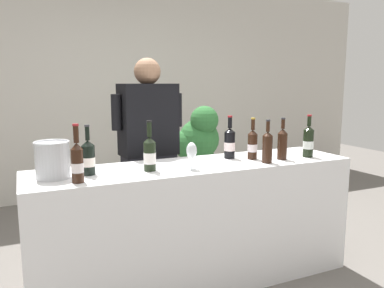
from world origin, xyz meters
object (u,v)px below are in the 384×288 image
(wine_bottle_1, at_px, (282,143))
(ice_bucket, at_px, (52,159))
(wine_bottle_3, at_px, (77,162))
(wine_bottle_4, at_px, (308,141))
(wine_bottle_0, at_px, (253,144))
(wine_glass, at_px, (192,152))
(person_server, at_px, (149,163))
(wine_bottle_6, at_px, (150,154))
(wine_bottle_7, at_px, (88,157))
(potted_shrub, at_px, (198,149))
(wine_bottle_5, at_px, (230,143))
(wine_bottle_2, at_px, (267,146))

(wine_bottle_1, relative_size, ice_bucket, 1.39)
(wine_bottle_3, distance_m, wine_bottle_4, 1.77)
(wine_bottle_0, height_order, wine_glass, wine_bottle_0)
(wine_bottle_0, xyz_separation_m, person_server, (-0.65, 0.57, -0.20))
(wine_bottle_6, relative_size, wine_bottle_7, 1.05)
(ice_bucket, height_order, potted_shrub, potted_shrub)
(wine_bottle_1, distance_m, wine_bottle_6, 1.04)
(wine_glass, distance_m, potted_shrub, 1.69)
(wine_bottle_0, bearing_deg, wine_bottle_7, 179.69)
(wine_bottle_5, height_order, wine_bottle_6, wine_bottle_6)
(wine_bottle_6, xyz_separation_m, wine_glass, (0.27, -0.08, 0.00))
(wine_bottle_2, xyz_separation_m, wine_bottle_7, (-1.25, 0.16, -0.01))
(wine_bottle_4, distance_m, wine_bottle_6, 1.29)
(wine_bottle_7, bearing_deg, wine_bottle_4, -3.90)
(wine_bottle_5, height_order, person_server, person_server)
(wine_bottle_1, height_order, person_server, person_server)
(wine_bottle_0, height_order, wine_bottle_5, wine_bottle_5)
(wine_bottle_0, distance_m, wine_bottle_4, 0.46)
(potted_shrub, bearing_deg, wine_bottle_0, -97.47)
(wine_bottle_4, relative_size, person_server, 0.20)
(potted_shrub, bearing_deg, person_server, -136.25)
(wine_bottle_7, bearing_deg, ice_bucket, -179.65)
(wine_bottle_5, bearing_deg, wine_bottle_3, -167.08)
(wine_bottle_7, relative_size, person_server, 0.19)
(wine_bottle_0, relative_size, wine_bottle_3, 0.92)
(wine_bottle_1, relative_size, wine_glass, 1.73)
(wine_bottle_7, bearing_deg, wine_bottle_1, -4.43)
(wine_bottle_3, xyz_separation_m, wine_bottle_5, (1.18, 0.27, -0.01))
(wine_bottle_1, height_order, wine_bottle_2, wine_bottle_1)
(wine_bottle_2, height_order, wine_bottle_5, wine_bottle_5)
(wine_bottle_3, bearing_deg, wine_bottle_2, 0.38)
(ice_bucket, bearing_deg, wine_bottle_0, -0.21)
(wine_bottle_5, distance_m, wine_bottle_7, 1.09)
(wine_bottle_4, bearing_deg, wine_bottle_6, 177.47)
(wine_bottle_4, height_order, wine_bottle_7, wine_bottle_4)
(wine_bottle_0, height_order, potted_shrub, potted_shrub)
(wine_bottle_1, xyz_separation_m, wine_bottle_5, (-0.34, 0.21, -0.01))
(wine_bottle_2, distance_m, ice_bucket, 1.48)
(wine_bottle_2, bearing_deg, wine_bottle_6, 172.89)
(wine_bottle_0, relative_size, potted_shrub, 0.26)
(wine_bottle_3, relative_size, ice_bucket, 1.51)
(wine_bottle_4, bearing_deg, ice_bucket, 176.58)
(wine_bottle_2, bearing_deg, wine_bottle_5, 122.45)
(wine_bottle_6, distance_m, wine_bottle_7, 0.39)
(wine_bottle_6, relative_size, person_server, 0.20)
(wine_bottle_0, bearing_deg, wine_bottle_4, -13.57)
(wine_bottle_2, relative_size, wine_bottle_7, 0.99)
(wine_bottle_7, bearing_deg, wine_bottle_2, -7.50)
(wine_bottle_3, xyz_separation_m, wine_bottle_6, (0.48, 0.12, -0.01))
(wine_bottle_0, bearing_deg, ice_bucket, 179.79)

